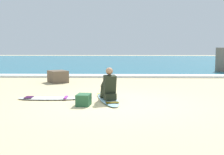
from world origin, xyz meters
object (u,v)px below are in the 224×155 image
surfboard_main (108,99)px  surfboard_spare_near (49,98)px  shoreline_rock (58,77)px  surfer_seated (109,87)px  beach_bag (84,100)px

surfboard_main → surfboard_spare_near: size_ratio=1.33×
surfboard_spare_near → shoreline_rock: (-0.57, 4.03, 0.23)m
surfer_seated → shoreline_rock: 5.00m
surfboard_main → beach_bag: bearing=-126.1°
surfer_seated → surfboard_spare_near: (-1.87, 0.33, -0.40)m
surfboard_main → shoreline_rock: 4.70m
surfboard_main → shoreline_rock: size_ratio=3.06×
shoreline_rock → beach_bag: shoreline_rock is taller
surfboard_spare_near → surfboard_main: bearing=-0.3°
surfboard_main → surfboard_spare_near: 1.83m
surfboard_main → shoreline_rock: shoreline_rock is taller
beach_bag → surfboard_spare_near: bearing=143.7°
surfboard_spare_near → shoreline_rock: 4.08m
shoreline_rock → surfboard_spare_near: bearing=-82.0°
surfboard_main → surfer_seated: (0.05, -0.32, 0.40)m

